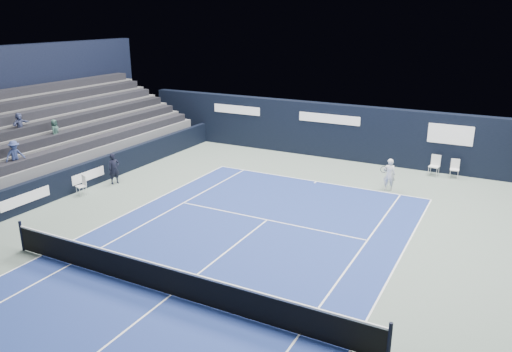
{
  "coord_description": "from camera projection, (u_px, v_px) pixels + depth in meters",
  "views": [
    {
      "loc": [
        8.24,
        -10.26,
        7.93
      ],
      "look_at": [
        -1.22,
        7.74,
        1.3
      ],
      "focal_mm": 35.0,
      "sensor_mm": 36.0,
      "label": 1
    }
  ],
  "objects": [
    {
      "name": "ground",
      "position": [
        208.0,
        267.0,
        16.42
      ],
      "size": [
        48.0,
        48.0,
        0.0
      ],
      "primitive_type": "plane",
      "color": "#5A6A60",
      "rests_on": "ground"
    },
    {
      "name": "court_surface",
      "position": [
        171.0,
        295.0,
        14.74
      ],
      "size": [
        10.97,
        23.77,
        0.01
      ],
      "primitive_type": "cube",
      "color": "navy",
      "rests_on": "ground"
    },
    {
      "name": "folding_chair_back_a",
      "position": [
        455.0,
        165.0,
        25.19
      ],
      "size": [
        0.46,
        0.49,
        0.96
      ],
      "rotation": [
        0.0,
        0.0,
        0.09
      ],
      "color": "silver",
      "rests_on": "ground"
    },
    {
      "name": "folding_chair_back_b",
      "position": [
        435.0,
        164.0,
        25.5
      ],
      "size": [
        0.53,
        0.51,
        1.08
      ],
      "rotation": [
        0.0,
        0.0,
        -0.12
      ],
      "color": "silver",
      "rests_on": "ground"
    },
    {
      "name": "line_judge_chair",
      "position": [
        82.0,
        184.0,
        22.83
      ],
      "size": [
        0.5,
        0.49,
        0.89
      ],
      "rotation": [
        0.0,
        0.0,
        -0.32
      ],
      "color": "white",
      "rests_on": "ground"
    },
    {
      "name": "line_judge",
      "position": [
        114.0,
        169.0,
        24.24
      ],
      "size": [
        0.55,
        0.65,
        1.51
      ],
      "primitive_type": "imported",
      "rotation": [
        0.0,
        0.0,
        1.15
      ],
      "color": "black",
      "rests_on": "ground"
    },
    {
      "name": "court_markings",
      "position": [
        171.0,
        295.0,
        14.74
      ],
      "size": [
        11.03,
        23.83,
        0.0
      ],
      "color": "white",
      "rests_on": "court_surface"
    },
    {
      "name": "tennis_net",
      "position": [
        170.0,
        280.0,
        14.58
      ],
      "size": [
        12.9,
        0.1,
        1.1
      ],
      "color": "black",
      "rests_on": "ground"
    },
    {
      "name": "back_sponsor_wall",
      "position": [
        347.0,
        132.0,
        28.14
      ],
      "size": [
        26.0,
        0.63,
        3.1
      ],
      "color": "black",
      "rests_on": "ground"
    },
    {
      "name": "side_barrier_left",
      "position": [
        85.0,
        175.0,
        23.78
      ],
      "size": [
        0.33,
        22.0,
        1.2
      ],
      "color": "black",
      "rests_on": "ground"
    },
    {
      "name": "spectator_stand",
      "position": [
        44.0,
        135.0,
        25.89
      ],
      "size": [
        6.0,
        18.0,
        6.4
      ],
      "color": "#515154",
      "rests_on": "ground"
    },
    {
      "name": "tennis_player",
      "position": [
        389.0,
        175.0,
        23.29
      ],
      "size": [
        0.66,
        0.89,
        1.55
      ],
      "color": "white",
      "rests_on": "ground"
    }
  ]
}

